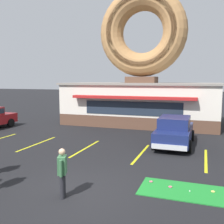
% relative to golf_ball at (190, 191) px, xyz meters
% --- Properties ---
extents(ground_plane, '(160.00, 160.00, 0.00)m').
position_rel_golf_ball_xyz_m(ground_plane, '(-3.47, -1.14, -0.05)').
color(ground_plane, black).
extents(donut_shop_building, '(12.30, 6.75, 10.96)m').
position_rel_golf_ball_xyz_m(donut_shop_building, '(-4.59, 12.80, 3.69)').
color(donut_shop_building, brown).
rests_on(donut_shop_building, ground).
extents(putting_mat, '(3.58, 1.52, 0.03)m').
position_rel_golf_ball_xyz_m(putting_mat, '(0.19, 0.03, -0.04)').
color(putting_mat, '#1E842D').
rests_on(putting_mat, ground).
extents(mini_donut_near_left, '(0.13, 0.13, 0.04)m').
position_rel_golf_ball_xyz_m(mini_donut_near_left, '(-0.64, 0.15, -0.00)').
color(mini_donut_near_left, '#D8667F').
rests_on(mini_donut_near_left, putting_mat).
extents(mini_donut_near_right, '(0.13, 0.13, 0.04)m').
position_rel_golf_ball_xyz_m(mini_donut_near_right, '(0.70, 0.23, -0.00)').
color(mini_donut_near_right, '#E5C666').
rests_on(mini_donut_near_right, putting_mat).
extents(mini_donut_mid_left, '(0.13, 0.13, 0.04)m').
position_rel_golf_ball_xyz_m(mini_donut_mid_left, '(-1.33, 0.38, -0.00)').
color(mini_donut_mid_left, '#D8667F').
rests_on(mini_donut_mid_left, putting_mat).
extents(golf_ball, '(0.04, 0.04, 0.04)m').
position_rel_golf_ball_xyz_m(golf_ball, '(0.00, 0.00, 0.00)').
color(golf_ball, white).
rests_on(golf_ball, putting_mat).
extents(car_navy, '(1.99, 4.57, 1.60)m').
position_rel_golf_ball_xyz_m(car_navy, '(-1.16, 6.11, 0.82)').
color(car_navy, navy).
rests_on(car_navy, ground).
extents(pedestrian_hooded_kid, '(0.36, 0.56, 1.54)m').
position_rel_golf_ball_xyz_m(pedestrian_hooded_kid, '(-3.67, -1.65, 0.79)').
color(pedestrian_hooded_kid, '#232328').
rests_on(pedestrian_hooded_kid, ground).
extents(parking_stripe_left, '(0.12, 3.60, 0.01)m').
position_rel_golf_ball_xyz_m(parking_stripe_left, '(-8.50, 3.86, -0.05)').
color(parking_stripe_left, yellow).
rests_on(parking_stripe_left, ground).
extents(parking_stripe_mid_left, '(0.12, 3.60, 0.01)m').
position_rel_golf_ball_xyz_m(parking_stripe_mid_left, '(-5.50, 3.86, -0.05)').
color(parking_stripe_mid_left, yellow).
rests_on(parking_stripe_mid_left, ground).
extents(parking_stripe_centre, '(0.12, 3.60, 0.01)m').
position_rel_golf_ball_xyz_m(parking_stripe_centre, '(-2.50, 3.86, -0.05)').
color(parking_stripe_centre, yellow).
rests_on(parking_stripe_centre, ground).
extents(parking_stripe_mid_right, '(0.12, 3.60, 0.01)m').
position_rel_golf_ball_xyz_m(parking_stripe_mid_right, '(0.50, 3.86, -0.05)').
color(parking_stripe_mid_right, yellow).
rests_on(parking_stripe_mid_right, ground).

